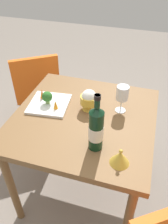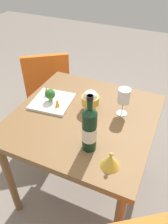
{
  "view_description": "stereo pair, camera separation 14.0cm",
  "coord_description": "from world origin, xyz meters",
  "px_view_note": "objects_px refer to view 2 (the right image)",
  "views": [
    {
      "loc": [
        0.32,
        -1.05,
        1.66
      ],
      "look_at": [
        0.0,
        0.0,
        0.79
      ],
      "focal_mm": 36.7,
      "sensor_mm": 36.0,
      "label": 1
    },
    {
      "loc": [
        0.45,
        -1.0,
        1.66
      ],
      "look_at": [
        0.0,
        0.0,
        0.79
      ],
      "focal_mm": 36.7,
      "sensor_mm": 36.0,
      "label": 2
    }
  ],
  "objects_px": {
    "serving_plate": "(52,101)",
    "rice_bowl_lid": "(110,161)",
    "wine_glass": "(124,97)",
    "broccoli_floret": "(50,94)",
    "chair_by_wall": "(47,84)",
    "carrot_garnish_left": "(46,91)",
    "carrot_garnish_right": "(57,103)",
    "rice_bowl": "(90,100)",
    "wine_bottle": "(89,129)"
  },
  "relations": [
    {
      "from": "serving_plate",
      "to": "rice_bowl",
      "type": "bearing_deg",
      "value": 7.45
    },
    {
      "from": "wine_glass",
      "to": "wine_bottle",
      "type": "bearing_deg",
      "value": -101.82
    },
    {
      "from": "rice_bowl",
      "to": "rice_bowl_lid",
      "type": "height_order",
      "value": "rice_bowl"
    },
    {
      "from": "wine_bottle",
      "to": "rice_bowl",
      "type": "relative_size",
      "value": 2.35
    },
    {
      "from": "wine_glass",
      "to": "carrot_garnish_right",
      "type": "bearing_deg",
      "value": -162.8
    },
    {
      "from": "carrot_garnish_left",
      "to": "carrot_garnish_right",
      "type": "height_order",
      "value": "carrot_garnish_left"
    },
    {
      "from": "rice_bowl",
      "to": "carrot_garnish_right",
      "type": "bearing_deg",
      "value": -158.03
    },
    {
      "from": "chair_by_wall",
      "to": "broccoli_floret",
      "type": "relative_size",
      "value": 9.91
    },
    {
      "from": "serving_plate",
      "to": "carrot_garnish_left",
      "type": "xyz_separation_m",
      "value": [
        -0.07,
        0.04,
        0.04
      ]
    },
    {
      "from": "rice_bowl_lid",
      "to": "wine_bottle",
      "type": "bearing_deg",
      "value": 154.09
    },
    {
      "from": "carrot_garnish_left",
      "to": "rice_bowl",
      "type": "bearing_deg",
      "value": -1.03
    },
    {
      "from": "rice_bowl_lid",
      "to": "serving_plate",
      "type": "height_order",
      "value": "rice_bowl_lid"
    },
    {
      "from": "wine_bottle",
      "to": "broccoli_floret",
      "type": "distance_m",
      "value": 0.48
    },
    {
      "from": "chair_by_wall",
      "to": "carrot_garnish_left",
      "type": "xyz_separation_m",
      "value": [
        0.31,
        -0.46,
        0.28
      ]
    },
    {
      "from": "wine_glass",
      "to": "rice_bowl_lid",
      "type": "distance_m",
      "value": 0.43
    },
    {
      "from": "wine_bottle",
      "to": "carrot_garnish_left",
      "type": "distance_m",
      "value": 0.56
    },
    {
      "from": "rice_bowl",
      "to": "chair_by_wall",
      "type": "bearing_deg",
      "value": 143.6
    },
    {
      "from": "rice_bowl",
      "to": "serving_plate",
      "type": "relative_size",
      "value": 0.51
    },
    {
      "from": "broccoli_floret",
      "to": "carrot_garnish_right",
      "type": "height_order",
      "value": "broccoli_floret"
    },
    {
      "from": "wine_bottle",
      "to": "wine_glass",
      "type": "relative_size",
      "value": 1.86
    },
    {
      "from": "rice_bowl",
      "to": "wine_glass",
      "type": "bearing_deg",
      "value": 12.21
    },
    {
      "from": "rice_bowl_lid",
      "to": "serving_plate",
      "type": "relative_size",
      "value": 0.36
    },
    {
      "from": "chair_by_wall",
      "to": "rice_bowl",
      "type": "bearing_deg",
      "value": -71.83
    },
    {
      "from": "broccoli_floret",
      "to": "chair_by_wall",
      "type": "bearing_deg",
      "value": 125.77
    },
    {
      "from": "wine_glass",
      "to": "rice_bowl",
      "type": "height_order",
      "value": "wine_glass"
    },
    {
      "from": "serving_plate",
      "to": "rice_bowl_lid",
      "type": "bearing_deg",
      "value": -33.01
    },
    {
      "from": "chair_by_wall",
      "to": "broccoli_floret",
      "type": "height_order",
      "value": "broccoli_floret"
    },
    {
      "from": "rice_bowl_lid",
      "to": "wine_glass",
      "type": "bearing_deg",
      "value": 99.17
    },
    {
      "from": "rice_bowl",
      "to": "broccoli_floret",
      "type": "xyz_separation_m",
      "value": [
        -0.27,
        -0.04,
        -0.01
      ]
    },
    {
      "from": "chair_by_wall",
      "to": "carrot_garnish_left",
      "type": "relative_size",
      "value": 12.69
    },
    {
      "from": "wine_glass",
      "to": "serving_plate",
      "type": "distance_m",
      "value": 0.48
    },
    {
      "from": "rice_bowl_lid",
      "to": "serving_plate",
      "type": "xyz_separation_m",
      "value": [
        -0.53,
        0.34,
        -0.03
      ]
    },
    {
      "from": "chair_by_wall",
      "to": "rice_bowl",
      "type": "relative_size",
      "value": 6.0
    },
    {
      "from": "broccoli_floret",
      "to": "wine_glass",
      "type": "bearing_deg",
      "value": 9.92
    },
    {
      "from": "carrot_garnish_right",
      "to": "serving_plate",
      "type": "bearing_deg",
      "value": 145.3
    },
    {
      "from": "carrot_garnish_left",
      "to": "broccoli_floret",
      "type": "bearing_deg",
      "value": -37.55
    },
    {
      "from": "chair_by_wall",
      "to": "rice_bowl_lid",
      "type": "xyz_separation_m",
      "value": [
        0.9,
        -0.84,
        0.26
      ]
    },
    {
      "from": "chair_by_wall",
      "to": "carrot_garnish_right",
      "type": "xyz_separation_m",
      "value": [
        0.44,
        -0.54,
        0.27
      ]
    },
    {
      "from": "wine_bottle",
      "to": "broccoli_floret",
      "type": "height_order",
      "value": "wine_bottle"
    },
    {
      "from": "wine_glass",
      "to": "serving_plate",
      "type": "bearing_deg",
      "value": -170.48
    },
    {
      "from": "chair_by_wall",
      "to": "wine_glass",
      "type": "distance_m",
      "value": 1.0
    },
    {
      "from": "chair_by_wall",
      "to": "serving_plate",
      "type": "bearing_deg",
      "value": -88.89
    },
    {
      "from": "rice_bowl_lid",
      "to": "carrot_garnish_right",
      "type": "xyz_separation_m",
      "value": [
        -0.46,
        0.3,
        0.01
      ]
    },
    {
      "from": "serving_plate",
      "to": "broccoli_floret",
      "type": "height_order",
      "value": "broccoli_floret"
    },
    {
      "from": "serving_plate",
      "to": "carrot_garnish_right",
      "type": "xyz_separation_m",
      "value": [
        0.07,
        -0.04,
        0.04
      ]
    },
    {
      "from": "serving_plate",
      "to": "broccoli_floret",
      "type": "bearing_deg",
      "value": -147.15
    },
    {
      "from": "wine_glass",
      "to": "rice_bowl_lid",
      "type": "height_order",
      "value": "wine_glass"
    },
    {
      "from": "rice_bowl",
      "to": "rice_bowl_lid",
      "type": "relative_size",
      "value": 1.42
    },
    {
      "from": "serving_plate",
      "to": "carrot_garnish_right",
      "type": "distance_m",
      "value": 0.09
    },
    {
      "from": "chair_by_wall",
      "to": "carrot_garnish_right",
      "type": "bearing_deg",
      "value": -86.8
    }
  ]
}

